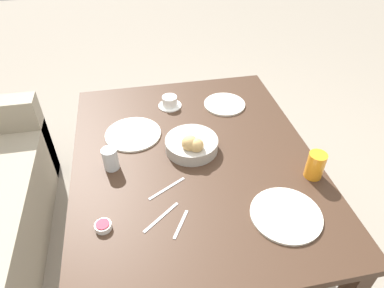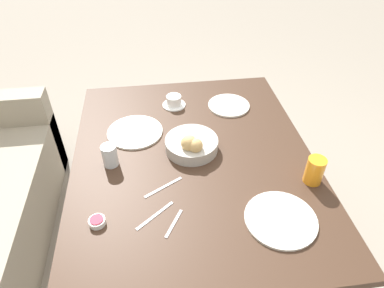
% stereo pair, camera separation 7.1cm
% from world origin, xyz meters
% --- Properties ---
extents(ground_plane, '(10.00, 10.00, 0.00)m').
position_xyz_m(ground_plane, '(0.00, 0.00, 0.00)').
color(ground_plane, gray).
extents(dining_table, '(1.31, 1.05, 0.72)m').
position_xyz_m(dining_table, '(0.00, 0.00, 0.63)').
color(dining_table, '#3D281C').
rests_on(dining_table, ground_plane).
extents(bread_basket, '(0.24, 0.24, 0.11)m').
position_xyz_m(bread_basket, '(0.04, -0.00, 0.75)').
color(bread_basket, '#B2ADA3').
rests_on(bread_basket, dining_table).
extents(plate_near_left, '(0.26, 0.26, 0.01)m').
position_xyz_m(plate_near_left, '(-0.38, -0.27, 0.72)').
color(plate_near_left, silver).
rests_on(plate_near_left, dining_table).
extents(plate_near_right, '(0.22, 0.22, 0.01)m').
position_xyz_m(plate_near_right, '(0.37, -0.24, 0.72)').
color(plate_near_right, silver).
rests_on(plate_near_right, dining_table).
extents(plate_far_center, '(0.26, 0.26, 0.01)m').
position_xyz_m(plate_far_center, '(0.21, 0.25, 0.72)').
color(plate_far_center, silver).
rests_on(plate_far_center, dining_table).
extents(juice_glass, '(0.07, 0.07, 0.12)m').
position_xyz_m(juice_glass, '(-0.21, -0.46, 0.78)').
color(juice_glass, orange).
rests_on(juice_glass, dining_table).
extents(water_tumbler, '(0.06, 0.06, 0.10)m').
position_xyz_m(water_tumbler, '(-0.00, 0.35, 0.77)').
color(water_tumbler, silver).
rests_on(water_tumbler, dining_table).
extents(coffee_cup, '(0.12, 0.12, 0.06)m').
position_xyz_m(coffee_cup, '(0.42, 0.05, 0.74)').
color(coffee_cup, white).
rests_on(coffee_cup, dining_table).
extents(jam_bowl_berry, '(0.06, 0.06, 0.03)m').
position_xyz_m(jam_bowl_berry, '(-0.31, 0.39, 0.73)').
color(jam_bowl_berry, white).
rests_on(jam_bowl_berry, dining_table).
extents(fork_silver, '(0.10, 0.16, 0.00)m').
position_xyz_m(fork_silver, '(-0.17, 0.14, 0.72)').
color(fork_silver, '#B7B7BC').
rests_on(fork_silver, dining_table).
extents(knife_silver, '(0.12, 0.14, 0.00)m').
position_xyz_m(knife_silver, '(-0.30, 0.18, 0.72)').
color(knife_silver, '#B7B7BC').
rests_on(knife_silver, dining_table).
extents(spoon_coffee, '(0.12, 0.08, 0.00)m').
position_xyz_m(spoon_coffee, '(-0.35, 0.12, 0.72)').
color(spoon_coffee, '#B7B7BC').
rests_on(spoon_coffee, dining_table).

